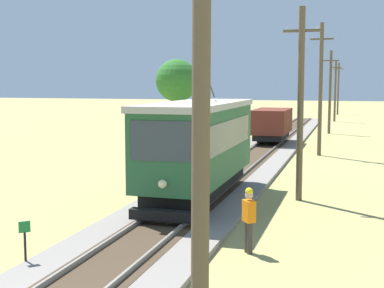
{
  "coord_description": "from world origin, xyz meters",
  "views": [
    {
      "loc": [
        5.49,
        -6.61,
        4.56
      ],
      "look_at": [
        -0.44,
        13.36,
        2.16
      ],
      "focal_mm": 50.21,
      "sensor_mm": 36.0,
      "label": 1
    }
  ],
  "objects_px": {
    "freight_car": "(272,124)",
    "red_tram": "(198,145)",
    "tree_right_near": "(177,81)",
    "utility_pole_far": "(330,91)",
    "track_worker": "(249,217)",
    "utility_pole_foreground": "(201,140)",
    "utility_pole_horizon": "(338,88)",
    "utility_pole_distant": "(335,90)",
    "gravel_pile": "(213,140)",
    "trackside_signal_marker": "(25,242)",
    "utility_pole_mid": "(321,89)",
    "utility_pole_near_tram": "(301,103)"
  },
  "relations": [
    {
      "from": "freight_car",
      "to": "red_tram",
      "type": "bearing_deg",
      "value": -89.99
    },
    {
      "from": "tree_right_near",
      "to": "utility_pole_far",
      "type": "bearing_deg",
      "value": -8.84
    },
    {
      "from": "track_worker",
      "to": "utility_pole_foreground",
      "type": "bearing_deg",
      "value": 59.25
    },
    {
      "from": "utility_pole_horizon",
      "to": "track_worker",
      "type": "distance_m",
      "value": 64.91
    },
    {
      "from": "utility_pole_far",
      "to": "utility_pole_horizon",
      "type": "distance_m",
      "value": 29.45
    },
    {
      "from": "freight_car",
      "to": "utility_pole_distant",
      "type": "distance_m",
      "value": 26.15
    },
    {
      "from": "red_tram",
      "to": "gravel_pile",
      "type": "relative_size",
      "value": 3.3
    },
    {
      "from": "red_tram",
      "to": "tree_right_near",
      "type": "distance_m",
      "value": 34.29
    },
    {
      "from": "utility_pole_distant",
      "to": "utility_pole_horizon",
      "type": "xyz_separation_m",
      "value": [
        0.0,
        14.05,
        0.09
      ]
    },
    {
      "from": "utility_pole_distant",
      "to": "track_worker",
      "type": "bearing_deg",
      "value": -90.76
    },
    {
      "from": "trackside_signal_marker",
      "to": "tree_right_near",
      "type": "xyz_separation_m",
      "value": [
        -9.33,
        40.47,
        4.06
      ]
    },
    {
      "from": "utility_pole_mid",
      "to": "utility_pole_distant",
      "type": "height_order",
      "value": "utility_pole_mid"
    },
    {
      "from": "utility_pole_far",
      "to": "tree_right_near",
      "type": "distance_m",
      "value": 15.27
    },
    {
      "from": "tree_right_near",
      "to": "utility_pole_foreground",
      "type": "bearing_deg",
      "value": -71.48
    },
    {
      "from": "utility_pole_horizon",
      "to": "track_worker",
      "type": "relative_size",
      "value": 4.09
    },
    {
      "from": "trackside_signal_marker",
      "to": "red_tram",
      "type": "bearing_deg",
      "value": 75.78
    },
    {
      "from": "utility_pole_distant",
      "to": "trackside_signal_marker",
      "type": "distance_m",
      "value": 53.91
    },
    {
      "from": "utility_pole_mid",
      "to": "utility_pole_horizon",
      "type": "distance_m",
      "value": 44.66
    },
    {
      "from": "utility_pole_far",
      "to": "utility_pole_foreground",
      "type": "bearing_deg",
      "value": -90.0
    },
    {
      "from": "utility_pole_horizon",
      "to": "utility_pole_distant",
      "type": "bearing_deg",
      "value": -90.0
    },
    {
      "from": "utility_pole_foreground",
      "to": "tree_right_near",
      "type": "bearing_deg",
      "value": 108.52
    },
    {
      "from": "utility_pole_foreground",
      "to": "red_tram",
      "type": "bearing_deg",
      "value": 105.98
    },
    {
      "from": "utility_pole_foreground",
      "to": "trackside_signal_marker",
      "type": "bearing_deg",
      "value": 141.97
    },
    {
      "from": "freight_car",
      "to": "trackside_signal_marker",
      "type": "relative_size",
      "value": 4.41
    },
    {
      "from": "utility_pole_distant",
      "to": "utility_pole_far",
      "type": "bearing_deg",
      "value": -90.0
    },
    {
      "from": "utility_pole_foreground",
      "to": "utility_pole_mid",
      "type": "relative_size",
      "value": 0.91
    },
    {
      "from": "tree_right_near",
      "to": "gravel_pile",
      "type": "bearing_deg",
      "value": -62.34
    },
    {
      "from": "red_tram",
      "to": "trackside_signal_marker",
      "type": "xyz_separation_m",
      "value": [
        -2.09,
        -8.24,
        -1.53
      ]
    },
    {
      "from": "utility_pole_far",
      "to": "trackside_signal_marker",
      "type": "relative_size",
      "value": 6.22
    },
    {
      "from": "freight_car",
      "to": "utility_pole_foreground",
      "type": "height_order",
      "value": "utility_pole_foreground"
    },
    {
      "from": "utility_pole_distant",
      "to": "utility_pole_horizon",
      "type": "bearing_deg",
      "value": 90.0
    },
    {
      "from": "utility_pole_near_tram",
      "to": "utility_pole_mid",
      "type": "distance_m",
      "value": 13.36
    },
    {
      "from": "utility_pole_horizon",
      "to": "utility_pole_foreground",
      "type": "bearing_deg",
      "value": -90.0
    },
    {
      "from": "red_tram",
      "to": "utility_pole_mid",
      "type": "bearing_deg",
      "value": 76.06
    },
    {
      "from": "utility_pole_distant",
      "to": "gravel_pile",
      "type": "relative_size",
      "value": 2.75
    },
    {
      "from": "red_tram",
      "to": "utility_pole_far",
      "type": "distance_m",
      "value": 30.16
    },
    {
      "from": "red_tram",
      "to": "utility_pole_foreground",
      "type": "bearing_deg",
      "value": -74.02
    },
    {
      "from": "utility_pole_foreground",
      "to": "utility_pole_far",
      "type": "xyz_separation_m",
      "value": [
        0.0,
        42.61,
        -0.05
      ]
    },
    {
      "from": "red_tram",
      "to": "utility_pole_far",
      "type": "bearing_deg",
      "value": 83.05
    },
    {
      "from": "utility_pole_horizon",
      "to": "tree_right_near",
      "type": "height_order",
      "value": "utility_pole_horizon"
    },
    {
      "from": "freight_car",
      "to": "utility_pole_far",
      "type": "bearing_deg",
      "value": 70.7
    },
    {
      "from": "utility_pole_far",
      "to": "utility_pole_distant",
      "type": "xyz_separation_m",
      "value": [
        0.0,
        15.39,
        -0.12
      ]
    },
    {
      "from": "gravel_pile",
      "to": "track_worker",
      "type": "bearing_deg",
      "value": -73.55
    },
    {
      "from": "utility_pole_far",
      "to": "utility_pole_horizon",
      "type": "xyz_separation_m",
      "value": [
        0.0,
        29.45,
        -0.02
      ]
    },
    {
      "from": "tree_right_near",
      "to": "utility_pole_mid",
      "type": "bearing_deg",
      "value": -49.37
    },
    {
      "from": "utility_pole_far",
      "to": "gravel_pile",
      "type": "distance_m",
      "value": 14.47
    },
    {
      "from": "utility_pole_near_tram",
      "to": "utility_pole_far",
      "type": "xyz_separation_m",
      "value": [
        0.0,
        28.57,
        -0.0
      ]
    },
    {
      "from": "utility_pole_foreground",
      "to": "gravel_pile",
      "type": "xyz_separation_m",
      "value": [
        -7.64,
        30.8,
        -3.41
      ]
    },
    {
      "from": "utility_pole_near_tram",
      "to": "track_worker",
      "type": "height_order",
      "value": "utility_pole_near_tram"
    },
    {
      "from": "trackside_signal_marker",
      "to": "gravel_pile",
      "type": "relative_size",
      "value": 0.46
    }
  ]
}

